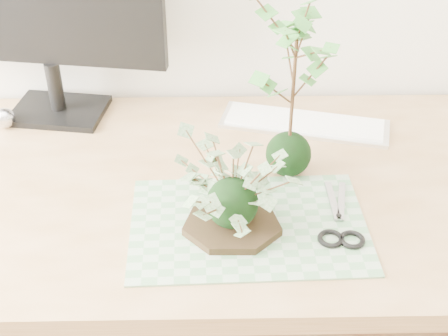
{
  "coord_description": "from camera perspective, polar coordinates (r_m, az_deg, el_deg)",
  "views": [
    {
      "loc": [
        -0.02,
        0.24,
        1.49
      ],
      "look_at": [
        0.0,
        1.14,
        0.84
      ],
      "focal_mm": 50.0,
      "sensor_mm": 36.0,
      "label": 1
    }
  ],
  "objects": [
    {
      "name": "monitor",
      "position": [
        1.42,
        -16.36,
        14.36
      ],
      "size": [
        0.52,
        0.18,
        0.46
      ],
      "rotation": [
        0.0,
        0.0,
        -0.16
      ],
      "color": "black",
      "rests_on": "desk"
    },
    {
      "name": "keyboard",
      "position": [
        1.43,
        7.36,
        4.1
      ],
      "size": [
        0.39,
        0.2,
        0.01
      ],
      "rotation": [
        0.0,
        0.0,
        -0.26
      ],
      "color": "silver",
      "rests_on": "desk"
    },
    {
      "name": "maple_kokedama",
      "position": [
        1.14,
        6.59,
        10.48
      ],
      "size": [
        0.25,
        0.25,
        0.38
      ],
      "rotation": [
        0.0,
        0.0,
        0.25
      ],
      "color": "black",
      "rests_on": "desk"
    },
    {
      "name": "ivy_kokedama",
      "position": [
        1.06,
        0.78,
        -1.4
      ],
      "size": [
        0.31,
        0.31,
        0.18
      ],
      "rotation": [
        0.0,
        0.0,
        -0.21
      ],
      "color": "black",
      "rests_on": "stone_dish"
    },
    {
      "name": "cutting_mat",
      "position": [
        1.14,
        2.25,
        -5.23
      ],
      "size": [
        0.44,
        0.3,
        0.0
      ],
      "primitive_type": "cube",
      "rotation": [
        0.0,
        0.0,
        0.03
      ],
      "color": "#5E9462",
      "rests_on": "desk"
    },
    {
      "name": "foil_ball",
      "position": [
        1.49,
        -19.4,
        4.34
      ],
      "size": [
        0.05,
        0.05,
        0.05
      ],
      "primitive_type": "sphere",
      "color": "silver",
      "rests_on": "desk"
    },
    {
      "name": "stone_dish",
      "position": [
        1.12,
        0.74,
        -5.33
      ],
      "size": [
        0.19,
        0.19,
        0.01
      ],
      "primitive_type": "cylinder",
      "rotation": [
        0.0,
        0.0,
        -0.02
      ],
      "color": "black",
      "rests_on": "cutting_mat"
    },
    {
      "name": "desk",
      "position": [
        1.3,
        4.0,
        -4.37
      ],
      "size": [
        1.6,
        0.7,
        0.74
      ],
      "color": "tan",
      "rests_on": "ground_plane"
    },
    {
      "name": "scissors",
      "position": [
        1.14,
        10.71,
        -5.59
      ],
      "size": [
        0.09,
        0.19,
        0.01
      ],
      "rotation": [
        0.0,
        0.0,
        -0.1
      ],
      "color": "#95959C",
      "rests_on": "cutting_mat"
    }
  ]
}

